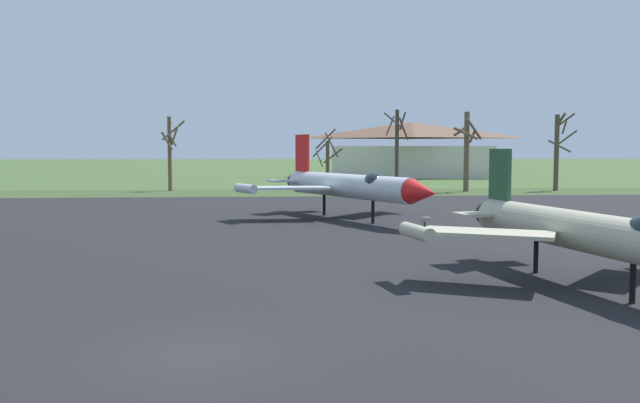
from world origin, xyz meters
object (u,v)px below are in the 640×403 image
at_px(info_placard_front_left, 424,223).
at_px(visitor_building, 411,150).
at_px(jet_fighter_rear_center, 585,231).
at_px(jet_fighter_front_left, 350,185).

relative_size(info_placard_front_left, visitor_building, 0.04).
relative_size(jet_fighter_rear_center, visitor_building, 0.48).
xyz_separation_m(jet_fighter_front_left, visitor_building, (18.60, 67.76, 2.19)).
bearing_deg(jet_fighter_rear_center, jet_fighter_front_left, 103.11).
xyz_separation_m(jet_fighter_front_left, jet_fighter_rear_center, (5.21, -22.38, -0.34)).
relative_size(jet_fighter_front_left, info_placard_front_left, 15.52).
relative_size(jet_fighter_front_left, jet_fighter_rear_center, 1.14).
height_order(jet_fighter_front_left, visitor_building, visitor_building).
distance_m(info_placard_front_left, jet_fighter_rear_center, 14.60).
bearing_deg(jet_fighter_front_left, info_placard_front_left, -68.51).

